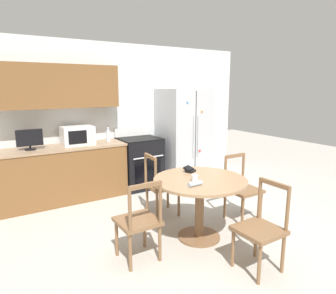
# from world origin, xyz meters

# --- Properties ---
(ground_plane) EXTENTS (14.00, 14.00, 0.00)m
(ground_plane) POSITION_xyz_m (0.00, 0.00, 0.00)
(ground_plane) COLOR #B2ADA3
(back_wall) EXTENTS (5.20, 0.44, 2.60)m
(back_wall) POSITION_xyz_m (-0.31, 2.59, 1.44)
(back_wall) COLOR silver
(back_wall) RESTS_ON ground_plane
(kitchen_counter) EXTENTS (1.99, 0.64, 0.90)m
(kitchen_counter) POSITION_xyz_m (-1.22, 2.29, 0.45)
(kitchen_counter) COLOR brown
(kitchen_counter) RESTS_ON ground_plane
(refrigerator) EXTENTS (0.86, 0.80, 1.80)m
(refrigerator) POSITION_xyz_m (1.07, 2.20, 0.90)
(refrigerator) COLOR #B2B5BA
(refrigerator) RESTS_ON ground_plane
(oven_range) EXTENTS (0.71, 0.68, 1.08)m
(oven_range) POSITION_xyz_m (0.14, 2.26, 0.47)
(oven_range) COLOR black
(oven_range) RESTS_ON ground_plane
(microwave) EXTENTS (0.50, 0.36, 0.30)m
(microwave) POSITION_xyz_m (-0.95, 2.32, 1.05)
(microwave) COLOR white
(microwave) RESTS_ON kitchen_counter
(countertop_tv) EXTENTS (0.37, 0.16, 0.31)m
(countertop_tv) POSITION_xyz_m (-1.68, 2.27, 1.07)
(countertop_tv) COLOR black
(countertop_tv) RESTS_ON kitchen_counter
(counter_bottle) EXTENTS (0.07, 0.07, 0.27)m
(counter_bottle) POSITION_xyz_m (-0.43, 2.32, 1.00)
(counter_bottle) COLOR silver
(counter_bottle) RESTS_ON kitchen_counter
(dining_table) EXTENTS (1.12, 1.12, 0.76)m
(dining_table) POSITION_xyz_m (-0.11, 0.13, 0.59)
(dining_table) COLOR #997551
(dining_table) RESTS_ON ground_plane
(dining_chair_near) EXTENTS (0.43, 0.43, 0.90)m
(dining_chair_near) POSITION_xyz_m (0.02, -0.70, 0.43)
(dining_chair_near) COLOR brown
(dining_chair_near) RESTS_ON ground_plane
(dining_chair_far) EXTENTS (0.45, 0.45, 0.90)m
(dining_chair_far) POSITION_xyz_m (-0.16, 0.98, 0.43)
(dining_chair_far) COLOR brown
(dining_chair_far) RESTS_ON ground_plane
(dining_chair_right) EXTENTS (0.42, 0.42, 0.90)m
(dining_chair_right) POSITION_xyz_m (0.72, 0.26, 0.43)
(dining_chair_right) COLOR brown
(dining_chair_right) RESTS_ON ground_plane
(dining_chair_left) EXTENTS (0.43, 0.43, 0.90)m
(dining_chair_left) POSITION_xyz_m (-0.95, 0.09, 0.43)
(dining_chair_left) COLOR brown
(dining_chair_left) RESTS_ON ground_plane
(candle_glass) EXTENTS (0.08, 0.08, 0.08)m
(candle_glass) POSITION_xyz_m (-0.22, 0.10, 0.79)
(candle_glass) COLOR silver
(candle_glass) RESTS_ON dining_table
(folded_napkin) EXTENTS (0.17, 0.06, 0.05)m
(folded_napkin) POSITION_xyz_m (-0.32, -0.04, 0.78)
(folded_napkin) COLOR #A3BCDB
(folded_napkin) RESTS_ON dining_table
(wallet) EXTENTS (0.16, 0.16, 0.07)m
(wallet) POSITION_xyz_m (-0.04, 0.45, 0.78)
(wallet) COLOR black
(wallet) RESTS_ON dining_table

